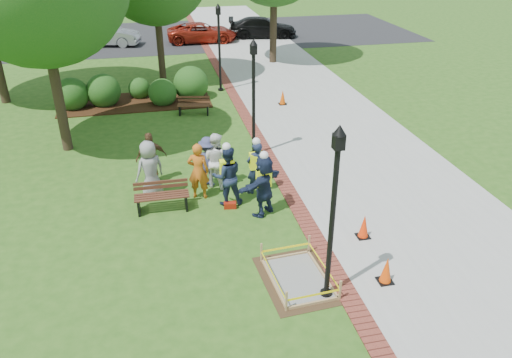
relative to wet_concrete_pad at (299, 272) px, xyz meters
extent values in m
plane|color=#285116|center=(-0.78, 2.32, -0.23)|extent=(100.00, 100.00, 0.00)
cube|color=#9E9E99|center=(4.22, 12.32, -0.22)|extent=(6.00, 60.00, 0.02)
cube|color=maroon|center=(0.97, 12.32, -0.22)|extent=(0.50, 60.00, 0.03)
cube|color=#381E0F|center=(-3.78, 14.32, -0.21)|extent=(7.00, 3.00, 0.05)
cube|color=black|center=(-0.78, 29.32, -0.23)|extent=(36.00, 12.00, 0.01)
cube|color=#47331E|center=(0.00, 0.00, -0.23)|extent=(1.86, 2.41, 0.01)
cube|color=gray|center=(0.00, 0.00, -0.21)|extent=(1.32, 1.88, 0.04)
cube|color=tan|center=(0.00, 0.00, -0.19)|extent=(1.45, 2.01, 0.08)
cube|color=tan|center=(0.00, 0.00, 0.04)|extent=(1.48, 2.04, 0.55)
cube|color=yellow|center=(0.00, 0.00, 0.07)|extent=(1.43, 1.99, 0.06)
cube|color=#582E1E|center=(-3.04, 4.01, 0.26)|extent=(1.62, 0.48, 0.04)
cube|color=#582E1E|center=(-3.04, 4.27, 0.51)|extent=(1.61, 0.05, 0.26)
cube|color=black|center=(-3.04, 4.01, 0.00)|extent=(1.47, 0.55, 0.47)
cube|color=#592F1E|center=(-1.24, 12.13, 0.20)|extent=(1.48, 0.68, 0.04)
cube|color=#592F1E|center=(-1.19, 12.35, 0.42)|extent=(1.41, 0.30, 0.23)
cube|color=black|center=(-1.24, 12.13, -0.02)|extent=(1.36, 0.71, 0.42)
cube|color=black|center=(2.02, -0.54, -0.21)|extent=(0.36, 0.36, 0.05)
cone|color=#EA4607|center=(2.02, -0.54, 0.15)|extent=(0.29, 0.29, 0.67)
cube|color=black|center=(2.27, 1.37, -0.21)|extent=(0.36, 0.36, 0.05)
cone|color=#F93407|center=(2.27, 1.37, 0.14)|extent=(0.28, 0.28, 0.66)
cube|color=black|center=(2.99, 12.53, -0.21)|extent=(0.36, 0.36, 0.05)
cone|color=#E24F07|center=(2.99, 12.53, 0.14)|extent=(0.28, 0.28, 0.66)
cube|color=maroon|center=(-1.04, 3.71, -0.14)|extent=(0.40, 0.26, 0.19)
cylinder|color=black|center=(0.47, -0.68, 1.67)|extent=(0.12, 0.12, 3.80)
cube|color=black|center=(0.47, -0.68, 3.67)|extent=(0.22, 0.22, 0.32)
cone|color=black|center=(0.47, -0.68, 3.92)|extent=(0.28, 0.28, 0.22)
cylinder|color=black|center=(0.47, -0.68, -0.18)|extent=(0.28, 0.28, 0.10)
cylinder|color=black|center=(0.47, 7.32, 1.67)|extent=(0.12, 0.12, 3.80)
cube|color=black|center=(0.47, 7.32, 3.67)|extent=(0.22, 0.22, 0.32)
cone|color=black|center=(0.47, 7.32, 3.92)|extent=(0.28, 0.28, 0.22)
cylinder|color=black|center=(0.47, 7.32, -0.18)|extent=(0.28, 0.28, 0.10)
cylinder|color=black|center=(0.47, 15.32, 1.67)|extent=(0.12, 0.12, 3.80)
cube|color=black|center=(0.47, 15.32, 3.67)|extent=(0.22, 0.22, 0.32)
cone|color=black|center=(0.47, 15.32, 3.92)|extent=(0.28, 0.28, 0.22)
cylinder|color=black|center=(0.47, 15.32, -0.18)|extent=(0.28, 0.28, 0.10)
cylinder|color=#3D2D1E|center=(-6.34, 9.34, 2.34)|extent=(0.37, 0.37, 5.15)
cylinder|color=#3D2D1E|center=(-2.31, 17.55, 2.11)|extent=(0.35, 0.35, 4.69)
cylinder|color=#3D2D1E|center=(4.46, 20.27, 2.33)|extent=(0.41, 0.41, 5.14)
sphere|color=#164F17|center=(-6.59, 14.14, -0.23)|extent=(1.54, 1.54, 1.54)
sphere|color=#164F17|center=(-5.20, 14.31, -0.23)|extent=(1.58, 1.58, 1.58)
sphere|color=#164F17|center=(-2.51, 13.79, -0.23)|extent=(1.32, 1.32, 1.32)
sphere|color=#164F17|center=(-1.10, 14.46, -0.23)|extent=(1.69, 1.69, 1.69)
sphere|color=#164F17|center=(-3.57, 15.06, -0.23)|extent=(1.05, 1.05, 1.05)
imported|color=gray|center=(-3.32, 4.92, 0.71)|extent=(0.71, 0.62, 1.88)
imported|color=#C25C16|center=(-1.86, 4.57, 0.68)|extent=(0.67, 0.54, 1.83)
imported|color=white|center=(-1.23, 5.22, 0.69)|extent=(0.69, 0.67, 1.84)
imported|color=brown|center=(-3.25, 5.96, 0.63)|extent=(0.62, 0.47, 1.74)
imported|color=#383C62|center=(-1.46, 5.32, 0.61)|extent=(0.64, 0.59, 1.69)
imported|color=#1B2B48|center=(-0.12, 3.19, 0.70)|extent=(0.71, 0.67, 1.88)
cube|color=#E6FE15|center=(-0.12, 3.19, 0.97)|extent=(0.42, 0.26, 0.52)
sphere|color=white|center=(-0.12, 3.19, 1.67)|extent=(0.25, 0.25, 0.25)
imported|color=#17203E|center=(-0.05, 4.50, 0.64)|extent=(0.61, 0.44, 1.74)
cube|color=#E6FE15|center=(-0.05, 4.50, 0.88)|extent=(0.42, 0.26, 0.52)
sphere|color=white|center=(-0.05, 4.50, 1.53)|extent=(0.25, 0.25, 0.25)
imported|color=#1A2246|center=(-1.06, 3.99, 0.71)|extent=(0.61, 0.39, 1.89)
cube|color=#E6FE15|center=(-1.06, 3.99, 0.98)|extent=(0.42, 0.26, 0.52)
sphere|color=white|center=(-1.06, 3.99, 1.68)|extent=(0.25, 0.25, 0.25)
imported|color=#252527|center=(-9.01, 27.87, -0.23)|extent=(2.75, 5.00, 1.55)
imported|color=#949398|center=(-5.63, 27.02, -0.23)|extent=(3.29, 5.31, 1.61)
imported|color=#9D2314|center=(0.91, 26.69, -0.23)|extent=(2.12, 4.57, 1.47)
imported|color=black|center=(5.46, 27.38, -0.23)|extent=(2.89, 5.08, 1.56)
camera|label=1|loc=(-3.07, -9.18, 7.58)|focal=35.00mm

